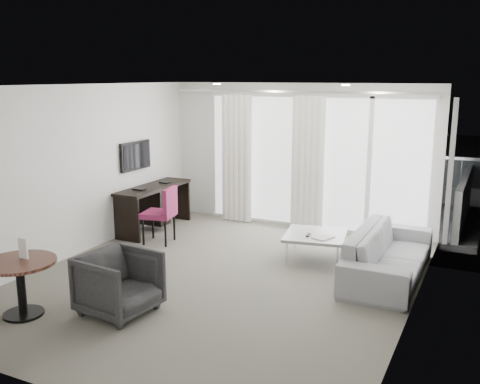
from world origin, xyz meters
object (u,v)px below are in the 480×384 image
at_px(rattan_chair_b, 399,194).
at_px(desk_chair, 158,215).
at_px(sofa, 389,253).
at_px(tub_armchair, 119,283).
at_px(coffee_table, 315,247).
at_px(desk, 154,208).
at_px(rattan_chair_a, 378,194).
at_px(round_table, 21,288).

bearing_deg(rattan_chair_b, desk_chair, -115.18).
xyz_separation_m(sofa, rattan_chair_b, (-0.51, 3.70, 0.04)).
height_order(tub_armchair, rattan_chair_b, rattan_chair_b).
bearing_deg(tub_armchair, rattan_chair_b, -12.22).
distance_m(desk_chair, sofa, 3.73).
bearing_deg(desk_chair, coffee_table, -4.10).
bearing_deg(coffee_table, desk_chair, -172.60).
bearing_deg(rattan_chair_b, desk, -124.60).
relative_size(coffee_table, rattan_chair_b, 1.18).
height_order(tub_armchair, rattan_chair_a, rattan_chair_a).
distance_m(coffee_table, rattan_chair_a, 3.08).
distance_m(round_table, sofa, 4.73).
bearing_deg(rattan_chair_a, rattan_chair_b, 61.69).
height_order(desk_chair, tub_armchair, desk_chair).
bearing_deg(desk, rattan_chair_b, 40.34).
height_order(round_table, rattan_chair_b, rattan_chair_b).
height_order(sofa, rattan_chair_b, rattan_chair_b).
bearing_deg(round_table, rattan_chair_a, 66.89).
bearing_deg(rattan_chair_b, coffee_table, -85.13).
bearing_deg(desk_chair, round_table, -98.45).
distance_m(sofa, rattan_chair_a, 3.40).
bearing_deg(desk, rattan_chair_a, 39.06).
height_order(desk, coffee_table, desk).
relative_size(desk, rattan_chair_b, 2.25).
height_order(tub_armchair, sofa, tub_armchair).
bearing_deg(desk_chair, sofa, -9.92).
bearing_deg(rattan_chair_a, desk, -130.28).
xyz_separation_m(desk, rattan_chair_a, (3.41, 2.77, 0.04)).
bearing_deg(rattan_chair_b, rattan_chair_a, -113.91).
height_order(sofa, rattan_chair_a, rattan_chair_a).
height_order(desk_chair, rattan_chair_b, desk_chair).
bearing_deg(sofa, tub_armchair, 134.67).
distance_m(desk_chair, coffee_table, 2.63).
bearing_deg(desk, coffee_table, -5.28).
relative_size(sofa, rattan_chair_a, 2.63).
xyz_separation_m(sofa, rattan_chair_a, (-0.84, 3.29, 0.10)).
height_order(desk_chair, round_table, desk_chair).
relative_size(desk_chair, sofa, 0.42).
relative_size(desk, tub_armchair, 2.11).
bearing_deg(desk, sofa, -7.01).
relative_size(desk_chair, rattan_chair_a, 1.10).
bearing_deg(tub_armchair, rattan_chair_a, -10.48).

